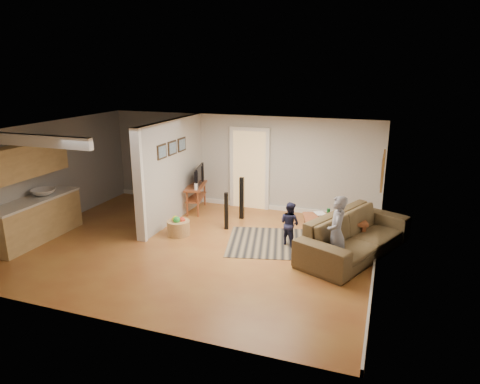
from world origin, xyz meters
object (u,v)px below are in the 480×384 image
toy_basket (178,227)px  child (334,268)px  sofa (354,254)px  toddler (289,244)px  speaker_left (226,211)px  speaker_right (242,198)px  coffee_table (335,222)px  tv_console (196,188)px

toy_basket → child: 3.64m
sofa → child: child is taller
toddler → child: bearing=170.2°
speaker_left → child: bearing=-38.2°
speaker_right → child: bearing=-45.0°
child → toddler: bearing=-134.7°
child → speaker_left: bearing=-121.6°
coffee_table → toddler: coffee_table is taller
tv_console → speaker_right: size_ratio=1.11×
sofa → toy_basket: toy_basket is taller
sofa → toy_basket: bearing=117.9°
tv_console → coffee_table: bearing=-25.8°
toddler → sofa: bearing=-153.8°
speaker_right → toddler: speaker_right is taller
toy_basket → toddler: 2.55m
sofa → speaker_left: bearing=105.5°
sofa → speaker_left: 3.06m
coffee_table → speaker_left: bearing=-175.7°
tv_console → sofa: bearing=-32.5°
child → tv_console: bearing=-126.5°
coffee_table → sofa: bearing=-52.0°
coffee_table → toy_basket: 3.53m
speaker_left → toy_basket: size_ratio=1.72×
tv_console → speaker_right: 1.35m
speaker_right → toy_basket: (-1.00, -1.54, -0.35)m
speaker_left → tv_console: bearing=127.8°
speaker_left → toy_basket: (-0.90, -0.72, -0.26)m
sofa → speaker_left: (-3.00, 0.45, 0.45)m
child → sofa: bearing=152.6°
tv_console → speaker_left: bearing=-52.4°
sofa → toddler: 1.38m
coffee_table → toddler: bearing=-146.1°
coffee_table → toddler: size_ratio=1.55×
tv_console → toy_basket: (0.34, -1.72, -0.45)m
toy_basket → child: (3.60, -0.53, -0.19)m
speaker_left → toy_basket: speaker_left is taller
toy_basket → sofa: bearing=3.9°
coffee_table → tv_console: 3.83m
coffee_table → speaker_left: speaker_left is taller
speaker_left → child: (2.70, -1.25, -0.45)m
coffee_table → speaker_right: speaker_right is taller
sofa → speaker_right: size_ratio=2.65×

